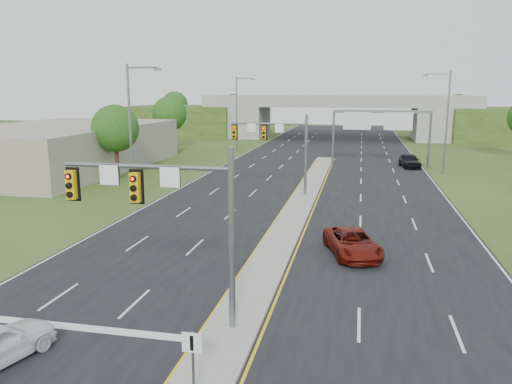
{
  "coord_description": "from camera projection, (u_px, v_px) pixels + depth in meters",
  "views": [
    {
      "loc": [
        4.45,
        -16.94,
        8.93
      ],
      "look_at": [
        -1.52,
        11.64,
        3.0
      ],
      "focal_mm": 35.0,
      "sensor_mm": 36.0,
      "label": 1
    }
  ],
  "objects": [
    {
      "name": "car_far_c",
      "position": [
        410.0,
        160.0,
        59.08
      ],
      "size": [
        2.57,
        4.99,
        1.63
      ],
      "primitive_type": "imported",
      "rotation": [
        0.0,
        0.0,
        0.14
      ],
      "color": "black",
      "rests_on": "road"
    },
    {
      "name": "lightpole_r_far",
      "position": [
        445.0,
        118.0,
        53.41
      ],
      "size": [
        2.85,
        0.25,
        11.0
      ],
      "color": "slate",
      "rests_on": "ground"
    },
    {
      "name": "tree_back_c",
      "position": [
        458.0,
        108.0,
        103.18
      ],
      "size": [
        5.6,
        5.6,
        8.32
      ],
      "color": "#382316",
      "rests_on": "ground"
    },
    {
      "name": "commercial_building",
      "position": [
        58.0,
        147.0,
        58.01
      ],
      "size": [
        18.0,
        30.0,
        5.0
      ],
      "primitive_type": "cube",
      "color": "gray",
      "rests_on": "ground"
    },
    {
      "name": "signal_mast_far",
      "position": [
        279.0,
        141.0,
        42.35
      ],
      "size": [
        6.62,
        0.6,
        7.0
      ],
      "color": "slate",
      "rests_on": "ground"
    },
    {
      "name": "tree_back_b",
      "position": [
        233.0,
        106.0,
        112.81
      ],
      "size": [
        5.6,
        5.6,
        8.32
      ],
      "color": "#382316",
      "rests_on": "ground"
    },
    {
      "name": "tree_back_a",
      "position": [
        175.0,
        104.0,
        115.55
      ],
      "size": [
        6.0,
        6.0,
        8.85
      ],
      "color": "#382316",
      "rests_on": "ground"
    },
    {
      "name": "overpass",
      "position": [
        337.0,
        120.0,
        94.95
      ],
      "size": [
        80.0,
        14.0,
        8.1
      ],
      "color": "gray",
      "rests_on": "ground"
    },
    {
      "name": "tree_l_near",
      "position": [
        115.0,
        128.0,
        50.68
      ],
      "size": [
        4.8,
        4.8,
        7.6
      ],
      "color": "#382316",
      "rests_on": "ground"
    },
    {
      "name": "lightpole_l_far",
      "position": [
        238.0,
        111.0,
        73.13
      ],
      "size": [
        2.85,
        0.25,
        11.0
      ],
      "color": "slate",
      "rests_on": "ground"
    },
    {
      "name": "lane_markings",
      "position": [
        303.0,
        188.0,
        46.77
      ],
      "size": [
        23.72,
        160.0,
        0.01
      ],
      "color": "gold",
      "rests_on": "road"
    },
    {
      "name": "road",
      "position": [
        315.0,
        177.0,
        52.49
      ],
      "size": [
        24.0,
        160.0,
        0.02
      ],
      "primitive_type": "cube",
      "color": "black",
      "rests_on": "ground"
    },
    {
      "name": "sign_gantry",
      "position": [
        380.0,
        122.0,
        59.63
      ],
      "size": [
        11.58,
        0.44,
        6.67
      ],
      "color": "slate",
      "rests_on": "ground"
    },
    {
      "name": "keep_right_sign",
      "position": [
        193.0,
        355.0,
        14.28
      ],
      "size": [
        0.6,
        0.13,
        2.2
      ],
      "color": "slate",
      "rests_on": "ground"
    },
    {
      "name": "car_far_a",
      "position": [
        353.0,
        242.0,
        27.49
      ],
      "size": [
        3.75,
        5.56,
        1.42
      ],
      "primitive_type": "imported",
      "rotation": [
        0.0,
        0.0,
        0.3
      ],
      "color": "#5B1009",
      "rests_on": "road"
    },
    {
      "name": "median",
      "position": [
        302.0,
        200.0,
        40.97
      ],
      "size": [
        2.0,
        54.0,
        0.16
      ],
      "primitive_type": "cube",
      "color": "gray",
      "rests_on": "road"
    },
    {
      "name": "ground",
      "position": [
        233.0,
        331.0,
        18.92
      ],
      "size": [
        240.0,
        240.0,
        0.0
      ],
      "primitive_type": "plane",
      "color": "#304217",
      "rests_on": "ground"
    },
    {
      "name": "signal_mast_near",
      "position": [
        171.0,
        207.0,
        18.36
      ],
      "size": [
        6.62,
        0.6,
        7.0
      ],
      "color": "slate",
      "rests_on": "ground"
    },
    {
      "name": "lightpole_l_mid",
      "position": [
        132.0,
        127.0,
        39.56
      ],
      "size": [
        2.85,
        0.25,
        11.0
      ],
      "color": "slate",
      "rests_on": "ground"
    },
    {
      "name": "tree_l_mid",
      "position": [
        169.0,
        114.0,
        75.4
      ],
      "size": [
        5.2,
        5.2,
        8.12
      ],
      "color": "#382316",
      "rests_on": "ground"
    }
  ]
}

